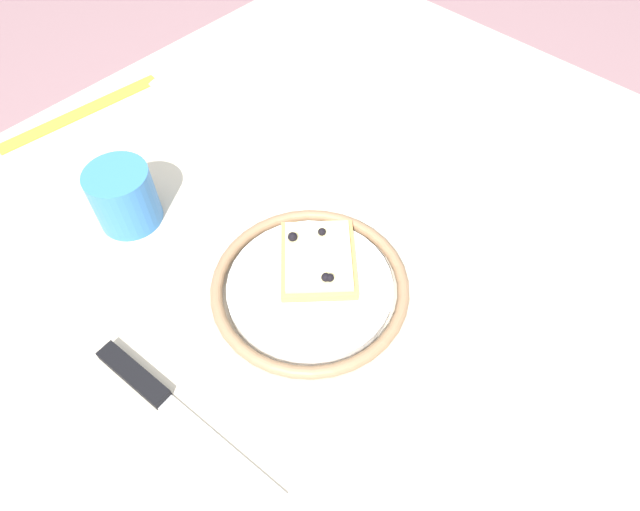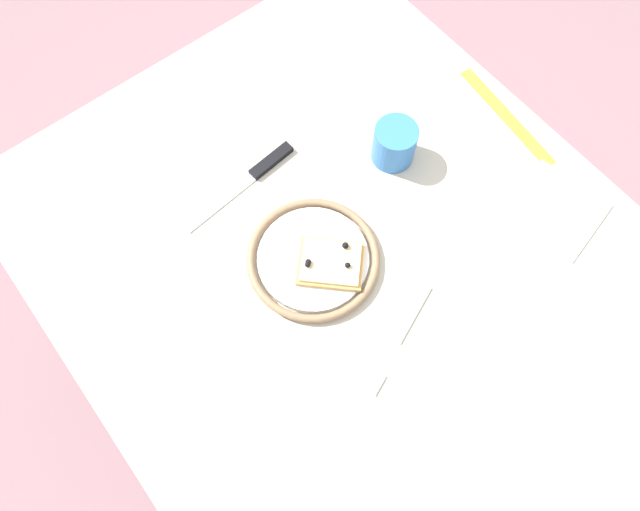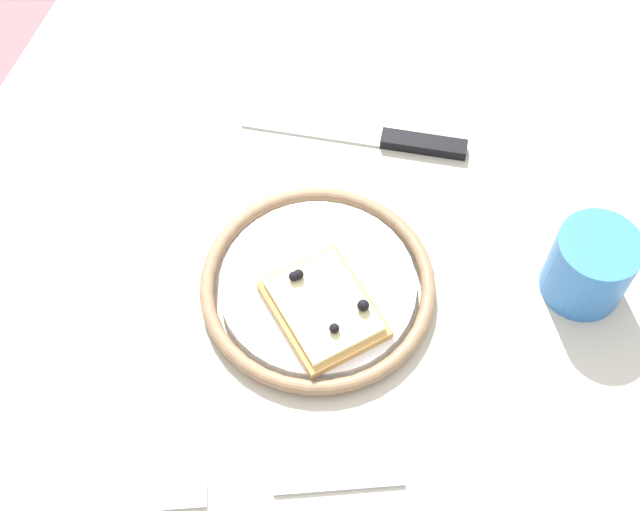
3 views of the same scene
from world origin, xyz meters
TOP-DOWN VIEW (x-y plane):
  - ground_plane at (0.00, 0.00)m, footprint 6.00×6.00m
  - dining_table at (0.00, 0.00)m, footprint 1.11×0.92m
  - plate at (0.04, 0.05)m, footprint 0.22×0.22m
  - pizza_slice_near at (0.01, 0.03)m, footprint 0.13×0.13m
  - knife at (0.24, 0.02)m, footprint 0.04×0.24m
  - fork at (-0.15, 0.03)m, footprint 0.09×0.19m
  - cup at (0.11, -0.19)m, footprint 0.08×0.08m
  - measuring_tape at (0.05, -0.41)m, footprint 0.25×0.05m
  - napkin at (-0.15, -0.34)m, footprint 0.17×0.17m

SIDE VIEW (x-z plane):
  - ground_plane at x=0.00m, z-range 0.00..0.00m
  - dining_table at x=0.00m, z-range 0.28..1.02m
  - measuring_tape at x=0.05m, z-range 0.74..0.74m
  - fork at x=-0.15m, z-range 0.74..0.74m
  - napkin at x=-0.15m, z-range 0.74..0.74m
  - knife at x=0.24m, z-range 0.74..0.75m
  - plate at x=0.04m, z-range 0.74..0.76m
  - pizza_slice_near at x=0.01m, z-range 0.75..0.78m
  - cup at x=0.11m, z-range 0.74..0.82m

